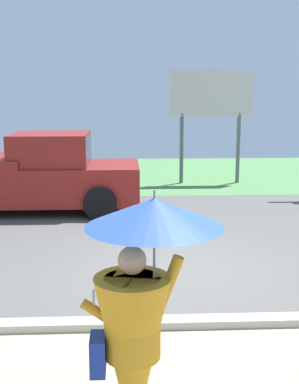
{
  "coord_description": "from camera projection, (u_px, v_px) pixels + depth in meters",
  "views": [
    {
      "loc": [
        -0.81,
        -7.77,
        2.84
      ],
      "look_at": [
        -0.38,
        1.0,
        1.1
      ],
      "focal_mm": 47.23,
      "sensor_mm": 36.0,
      "label": 1
    }
  ],
  "objects": [
    {
      "name": "pickup_truck",
      "position": [
        32.0,
        175.0,
        12.21
      ],
      "size": [
        5.2,
        2.28,
        1.88
      ],
      "rotation": [
        0.0,
        0.0,
        0.04
      ],
      "color": "maroon",
      "rests_on": "ground_plane"
    },
    {
      "name": "roadside_billboard",
      "position": [
        211.0,
        102.0,
        15.63
      ],
      "size": [
        2.6,
        0.12,
        3.5
      ],
      "color": "slate",
      "rests_on": "ground_plane"
    },
    {
      "name": "monk_pedestrian",
      "position": [
        138.0,
        318.0,
        3.91
      ],
      "size": [
        1.1,
        1.05,
        2.13
      ],
      "rotation": [
        0.0,
        0.0,
        0.25
      ],
      "color": "orange",
      "rests_on": "ground_plane"
    },
    {
      "name": "ground_plane",
      "position": [
        163.0,
        226.0,
        11.1
      ],
      "size": [
        40.0,
        22.0,
        0.2
      ],
      "color": "#565451"
    }
  ]
}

